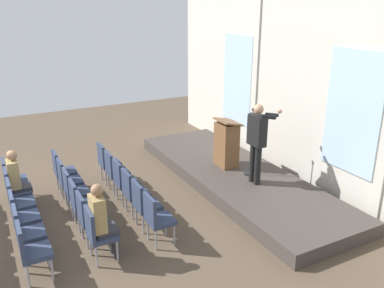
{
  "coord_description": "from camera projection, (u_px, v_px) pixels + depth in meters",
  "views": [
    {
      "loc": [
        7.13,
        0.43,
        4.0
      ],
      "look_at": [
        0.21,
        4.1,
        1.24
      ],
      "focal_mm": 37.72,
      "sensor_mm": 36.0,
      "label": 1
    }
  ],
  "objects": [
    {
      "name": "rear_partition",
      "position": [
        288.0,
        86.0,
        9.3
      ],
      "size": [
        9.83,
        0.14,
        4.37
      ],
      "color": "beige",
      "rests_on": "ground"
    },
    {
      "name": "stage_platform",
      "position": [
        236.0,
        177.0,
        9.41
      ],
      "size": [
        6.4,
        2.07,
        0.29
      ],
      "primitive_type": "cube",
      "color": "#3F3833",
      "rests_on": "ground"
    },
    {
      "name": "speaker",
      "position": [
        257.0,
        138.0,
        8.45
      ],
      "size": [
        0.52,
        0.69,
        1.75
      ],
      "color": "black",
      "rests_on": "stage_platform"
    },
    {
      "name": "mic_stand",
      "position": [
        251.0,
        160.0,
        9.09
      ],
      "size": [
        0.28,
        0.28,
        1.55
      ],
      "color": "black",
      "rests_on": "stage_platform"
    },
    {
      "name": "lectern",
      "position": [
        227.0,
        144.0,
        9.51
      ],
      "size": [
        0.6,
        0.48,
        1.16
      ],
      "color": "brown",
      "rests_on": "stage_platform"
    },
    {
      "name": "chair_r0_c0",
      "position": [
        107.0,
        160.0,
        9.33
      ],
      "size": [
        0.46,
        0.44,
        0.94
      ],
      "color": "#99999E",
      "rests_on": "ground"
    },
    {
      "name": "chair_r0_c1",
      "position": [
        114.0,
        169.0,
        8.84
      ],
      "size": [
        0.46,
        0.44,
        0.94
      ],
      "color": "#99999E",
      "rests_on": "ground"
    },
    {
      "name": "chair_r0_c2",
      "position": [
        123.0,
        179.0,
        8.36
      ],
      "size": [
        0.46,
        0.44,
        0.94
      ],
      "color": "#99999E",
      "rests_on": "ground"
    },
    {
      "name": "chair_r0_c3",
      "position": [
        133.0,
        190.0,
        7.87
      ],
      "size": [
        0.46,
        0.44,
        0.94
      ],
      "color": "#99999E",
      "rests_on": "ground"
    },
    {
      "name": "chair_r0_c4",
      "position": [
        144.0,
        202.0,
        7.38
      ],
      "size": [
        0.46,
        0.44,
        0.94
      ],
      "color": "#99999E",
      "rests_on": "ground"
    },
    {
      "name": "chair_r0_c5",
      "position": [
        156.0,
        216.0,
        6.9
      ],
      "size": [
        0.46,
        0.44,
        0.94
      ],
      "color": "#99999E",
      "rests_on": "ground"
    },
    {
      "name": "chair_r1_c0",
      "position": [
        61.0,
        169.0,
        8.88
      ],
      "size": [
        0.46,
        0.44,
        0.94
      ],
      "color": "#99999E",
      "rests_on": "ground"
    },
    {
      "name": "chair_r1_c1",
      "position": [
        67.0,
        178.0,
        8.39
      ],
      "size": [
        0.46,
        0.44,
        0.94
      ],
      "color": "#99999E",
      "rests_on": "ground"
    },
    {
      "name": "chair_r1_c2",
      "position": [
        73.0,
        189.0,
        7.91
      ],
      "size": [
        0.46,
        0.44,
        0.94
      ],
      "color": "#99999E",
      "rests_on": "ground"
    },
    {
      "name": "chair_r1_c3",
      "position": [
        80.0,
        201.0,
        7.42
      ],
      "size": [
        0.46,
        0.44,
        0.94
      ],
      "color": "#99999E",
      "rests_on": "ground"
    },
    {
      "name": "chair_r1_c4",
      "position": [
        88.0,
        215.0,
        6.93
      ],
      "size": [
        0.46,
        0.44,
        0.94
      ],
      "color": "#99999E",
      "rests_on": "ground"
    },
    {
      "name": "chair_r1_c5",
      "position": [
        98.0,
        231.0,
        6.45
      ],
      "size": [
        0.46,
        0.44,
        0.94
      ],
      "color": "#99999E",
      "rests_on": "ground"
    },
    {
      "name": "audience_r1_c5",
      "position": [
        101.0,
        218.0,
        6.41
      ],
      "size": [
        0.36,
        0.39,
        1.35
      ],
      "color": "#2D2D33",
      "rests_on": "ground"
    },
    {
      "name": "chair_r2_c0",
      "position": [
        12.0,
        177.0,
        8.43
      ],
      "size": [
        0.46,
        0.44,
        0.94
      ],
      "color": "#99999E",
      "rests_on": "ground"
    },
    {
      "name": "chair_r2_c1",
      "position": [
        14.0,
        188.0,
        7.94
      ],
      "size": [
        0.46,
        0.44,
        0.94
      ],
      "color": "#99999E",
      "rests_on": "ground"
    },
    {
      "name": "audience_r2_c1",
      "position": [
        17.0,
        178.0,
        7.91
      ],
      "size": [
        0.36,
        0.39,
        1.32
      ],
      "color": "#2D2D33",
      "rests_on": "ground"
    },
    {
      "name": "chair_r2_c2",
      "position": [
        17.0,
        200.0,
        7.46
      ],
      "size": [
        0.46,
        0.44,
        0.94
      ],
      "color": "#99999E",
      "rests_on": "ground"
    },
    {
      "name": "chair_r2_c3",
      "position": [
        21.0,
        214.0,
        6.97
      ],
      "size": [
        0.46,
        0.44,
        0.94
      ],
      "color": "#99999E",
      "rests_on": "ground"
    },
    {
      "name": "chair_r2_c4",
      "position": [
        25.0,
        230.0,
        6.48
      ],
      "size": [
        0.46,
        0.44,
        0.94
      ],
      "color": "#99999E",
      "rests_on": "ground"
    },
    {
      "name": "chair_r2_c5",
      "position": [
        30.0,
        249.0,
        6.0
      ],
      "size": [
        0.46,
        0.44,
        0.94
      ],
      "color": "#99999E",
      "rests_on": "ground"
    }
  ]
}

